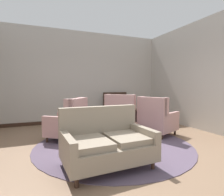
# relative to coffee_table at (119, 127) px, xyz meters

# --- Properties ---
(ground) EXTENTS (9.13, 9.13, 0.00)m
(ground) POSITION_rel_coffee_table_xyz_m (-0.13, -0.33, -0.39)
(ground) COLOR #896B51
(wall_back) EXTENTS (6.20, 0.08, 3.32)m
(wall_back) POSITION_rel_coffee_table_xyz_m (-0.13, 2.93, 1.27)
(wall_back) COLOR #BCB7AD
(wall_back) RESTS_ON ground
(wall_right) EXTENTS (0.08, 4.57, 3.32)m
(wall_right) POSITION_rel_coffee_table_xyz_m (2.88, 0.65, 1.27)
(wall_right) COLOR #BCB7AD
(wall_right) RESTS_ON ground
(baseboard_back) EXTENTS (6.04, 0.03, 0.12)m
(baseboard_back) POSITION_rel_coffee_table_xyz_m (-0.13, 2.88, -0.33)
(baseboard_back) COLOR #382319
(baseboard_back) RESTS_ON ground
(area_rug) EXTENTS (3.49, 3.49, 0.01)m
(area_rug) POSITION_rel_coffee_table_xyz_m (-0.13, -0.03, -0.39)
(area_rug) COLOR #5B4C60
(area_rug) RESTS_ON ground
(coffee_table) EXTENTS (0.86, 0.86, 0.48)m
(coffee_table) POSITION_rel_coffee_table_xyz_m (0.00, 0.00, 0.00)
(coffee_table) COLOR #382319
(coffee_table) RESTS_ON ground
(porcelain_vase) EXTENTS (0.15, 0.15, 0.37)m
(porcelain_vase) POSITION_rel_coffee_table_xyz_m (-0.05, -0.05, 0.24)
(porcelain_vase) COLOR brown
(porcelain_vase) RESTS_ON coffee_table
(settee) EXTENTS (1.47, 0.98, 0.97)m
(settee) POSITION_rel_coffee_table_xyz_m (-0.68, -1.00, -0.00)
(settee) COLOR gray
(settee) RESTS_ON ground
(armchair_near_window) EXTENTS (1.21, 1.22, 1.10)m
(armchair_near_window) POSITION_rel_coffee_table_xyz_m (0.58, 1.02, 0.05)
(armchair_near_window) COLOR tan
(armchair_near_window) RESTS_ON ground
(armchair_far_left) EXTENTS (1.11, 1.09, 1.05)m
(armchair_far_left) POSITION_rel_coffee_table_xyz_m (-1.02, 0.66, 0.05)
(armchair_far_left) COLOR tan
(armchair_far_left) RESTS_ON ground
(armchair_foreground_right) EXTENTS (1.09, 1.07, 1.05)m
(armchair_foreground_right) POSITION_rel_coffee_table_xyz_m (1.24, 0.27, 0.04)
(armchair_foreground_right) COLOR tan
(armchair_foreground_right) RESTS_ON ground
(side_table) EXTENTS (0.53, 0.53, 0.68)m
(side_table) POSITION_rel_coffee_table_xyz_m (0.89, 0.75, 0.01)
(side_table) COLOR #382319
(side_table) RESTS_ON ground
(sideboard) EXTENTS (0.98, 0.42, 1.09)m
(sideboard) POSITION_rel_coffee_table_xyz_m (1.13, 2.64, 0.11)
(sideboard) COLOR #382319
(sideboard) RESTS_ON ground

